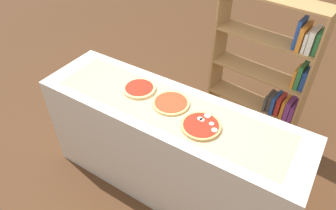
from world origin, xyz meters
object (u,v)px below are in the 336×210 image
bookshelf (271,81)px  pizza_plain_1 (171,103)px  pizza_mozzarella_2 (201,126)px  pizza_plain_0 (139,88)px

bookshelf → pizza_plain_1: bearing=-114.5°
pizza_plain_1 → pizza_mozzarella_2: 0.32m
pizza_plain_0 → pizza_mozzarella_2: size_ratio=0.94×
pizza_plain_0 → pizza_plain_1: bearing=-2.7°
pizza_plain_1 → pizza_mozzarella_2: size_ratio=1.01×
pizza_plain_0 → pizza_plain_1: (0.31, -0.01, -0.00)m
pizza_plain_1 → pizza_mozzarella_2: bearing=-17.7°
pizza_mozzarella_2 → bookshelf: (0.18, 1.16, -0.26)m
pizza_plain_0 → bookshelf: (0.79, 1.05, -0.26)m
pizza_plain_1 → pizza_mozzarella_2: pizza_mozzarella_2 is taller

